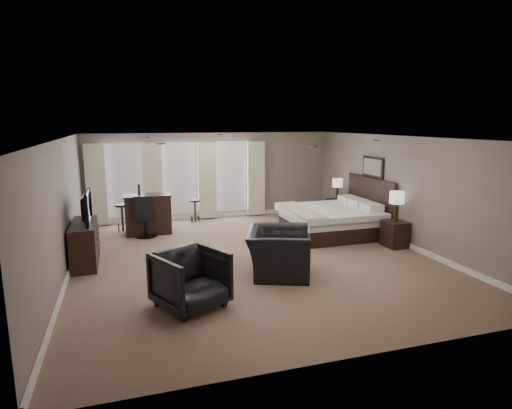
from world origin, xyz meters
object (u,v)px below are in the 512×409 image
object	(u,v)px
dresser	(85,243)
armchair_far	(190,277)
lamp_near	(396,207)
lamp_far	(337,189)
desk_chair	(145,216)
nightstand_near	(395,234)
bar_stool_right	(195,211)
bar_stool_left	(122,218)
bar_counter	(148,214)
nightstand_far	(337,210)
bed	(333,207)
tv	(83,219)
armchair_near	(278,244)

from	to	relation	value
dresser	armchair_far	size ratio (longest dim) A/B	1.49
lamp_near	dresser	world-z (taller)	lamp_near
lamp_far	desk_chair	world-z (taller)	lamp_far
nightstand_near	lamp_near	size ratio (longest dim) A/B	0.87
bar_stool_right	bar_stool_left	bearing A→B (deg)	-167.41
nightstand_near	bar_counter	bearing A→B (deg)	151.64
bar_counter	nightstand_far	bearing A→B (deg)	-0.80
bed	lamp_far	xyz separation A→B (m)	(0.89, 1.45, 0.22)
nightstand_far	bar_stool_left	world-z (taller)	bar_stool_left
tv	desk_chair	xyz separation A→B (m)	(1.32, 1.83, -0.40)
nightstand_near	bar_counter	xyz separation A→B (m)	(-5.51, 2.98, 0.22)
bed	armchair_near	distance (m)	3.37
armchair_near	tv	bearing A→B (deg)	85.59
nightstand_far	desk_chair	size ratio (longest dim) A/B	0.57
armchair_near	bar_counter	distance (m)	4.48
nightstand_far	armchair_near	bearing A→B (deg)	-130.80
dresser	bar_stool_right	distance (m)	4.16
desk_chair	bar_counter	bearing A→B (deg)	-98.56
armchair_near	armchair_far	bearing A→B (deg)	140.09
nightstand_near	bar_stool_right	world-z (taller)	bar_stool_right
bar_stool_left	nightstand_near	bearing A→B (deg)	-29.33
dresser	armchair_far	xyz separation A→B (m)	(1.77, -2.78, 0.07)
desk_chair	bar_stool_left	bearing A→B (deg)	-47.22
armchair_far	bar_stool_right	world-z (taller)	armchair_far
bed	lamp_far	distance (m)	1.72
bed	bar_stool_right	bearing A→B (deg)	142.50
lamp_near	armchair_far	xyz separation A→B (m)	(-5.15, -1.93, -0.46)
armchair_far	bar_counter	bearing A→B (deg)	68.16
bar_counter	armchair_far	bearing A→B (deg)	-85.79
nightstand_far	lamp_near	size ratio (longest dim) A/B	0.90
nightstand_near	bar_stool_right	bearing A→B (deg)	136.36
bar_counter	desk_chair	distance (m)	0.31
nightstand_near	lamp_far	size ratio (longest dim) A/B	0.98
bed	lamp_near	bearing A→B (deg)	-58.46
nightstand_far	armchair_far	distance (m)	7.06
nightstand_far	nightstand_near	bearing A→B (deg)	-90.00
bar_counter	bar_stool_left	distance (m)	0.83
desk_chair	armchair_near	bearing A→B (deg)	129.83
bar_stool_right	nightstand_near	bearing A→B (deg)	-43.64
nightstand_near	bar_stool_left	world-z (taller)	bar_stool_left
armchair_far	desk_chair	size ratio (longest dim) A/B	0.92
tv	bar_counter	world-z (taller)	bar_counter
bar_stool_left	bar_stool_right	distance (m)	2.10
armchair_far	bar_stool_right	distance (m)	5.95
dresser	bar_counter	xyz separation A→B (m)	(1.41, 2.13, 0.09)
armchair_far	bar_stool_right	size ratio (longest dim) A/B	1.51
armchair_near	bar_stool_left	world-z (taller)	armchair_near
armchair_near	bar_stool_right	size ratio (longest dim) A/B	2.01
lamp_near	armchair_near	bearing A→B (deg)	-164.55
tv	nightstand_near	bearing A→B (deg)	-97.00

